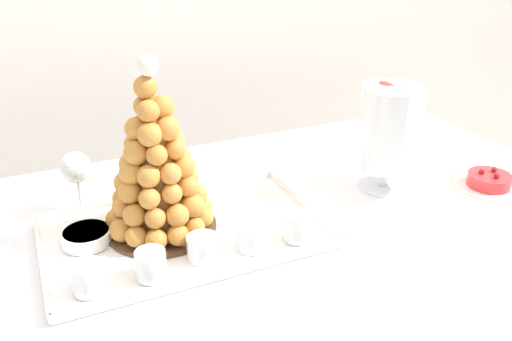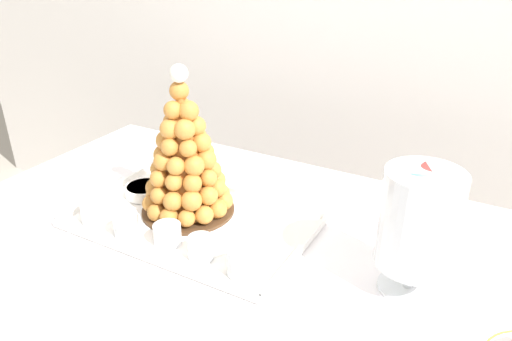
% 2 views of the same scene
% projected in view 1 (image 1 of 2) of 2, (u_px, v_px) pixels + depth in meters
% --- Properties ---
extents(buffet_table, '(1.63, 0.98, 0.76)m').
position_uv_depth(buffet_table, '(270.00, 262.00, 1.23)').
color(buffet_table, brown).
rests_on(buffet_table, ground_plane).
extents(serving_tray, '(0.58, 0.36, 0.02)m').
position_uv_depth(serving_tray, '(185.00, 234.00, 1.13)').
color(serving_tray, white).
rests_on(serving_tray, buffet_table).
extents(croquembouche, '(0.23, 0.23, 0.38)m').
position_uv_depth(croquembouche, '(157.00, 167.00, 1.09)').
color(croquembouche, '#4C331E').
rests_on(croquembouche, serving_tray).
extents(dessert_cup_left, '(0.06, 0.06, 0.06)m').
position_uv_depth(dessert_cup_left, '(88.00, 279.00, 0.95)').
color(dessert_cup_left, silver).
rests_on(dessert_cup_left, serving_tray).
extents(dessert_cup_mid_left, '(0.06, 0.06, 0.06)m').
position_uv_depth(dessert_cup_mid_left, '(151.00, 265.00, 0.99)').
color(dessert_cup_mid_left, silver).
rests_on(dessert_cup_mid_left, serving_tray).
extents(dessert_cup_centre, '(0.06, 0.06, 0.05)m').
position_uv_depth(dessert_cup_centre, '(203.00, 248.00, 1.04)').
color(dessert_cup_centre, silver).
rests_on(dessert_cup_centre, serving_tray).
extents(dessert_cup_mid_right, '(0.06, 0.06, 0.05)m').
position_uv_depth(dessert_cup_mid_right, '(250.00, 239.00, 1.07)').
color(dessert_cup_mid_right, silver).
rests_on(dessert_cup_mid_right, serving_tray).
extents(dessert_cup_right, '(0.06, 0.06, 0.06)m').
position_uv_depth(dessert_cup_right, '(297.00, 227.00, 1.10)').
color(dessert_cup_right, silver).
rests_on(dessert_cup_right, serving_tray).
extents(creme_brulee_ramekin, '(0.10, 0.10, 0.03)m').
position_uv_depth(creme_brulee_ramekin, '(87.00, 236.00, 1.10)').
color(creme_brulee_ramekin, white).
rests_on(creme_brulee_ramekin, serving_tray).
extents(macaron_goblet, '(0.15, 0.15, 0.27)m').
position_uv_depth(macaron_goblet, '(390.00, 128.00, 1.27)').
color(macaron_goblet, white).
rests_on(macaron_goblet, buffet_table).
extents(fruit_tart_plate, '(0.18, 0.18, 0.05)m').
position_uv_depth(fruit_tart_plate, '(489.00, 183.00, 1.33)').
color(fruit_tart_plate, white).
rests_on(fruit_tart_plate, buffet_table).
extents(wine_glass, '(0.07, 0.07, 0.14)m').
position_uv_depth(wine_glass, '(76.00, 170.00, 1.19)').
color(wine_glass, silver).
rests_on(wine_glass, buffet_table).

